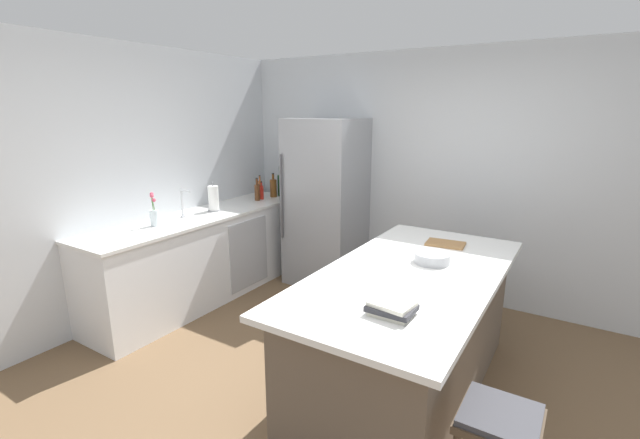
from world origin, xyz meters
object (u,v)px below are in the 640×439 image
refrigerator (326,203)px  hot_sauce_bottle (262,192)px  syrup_bottle (257,192)px  kitchen_island (408,331)px  bar_stool (498,434)px  whiskey_bottle (273,188)px  flower_vase (154,215)px  mixing_bowl (432,258)px  paper_towel_roll (213,199)px  cutting_board (445,244)px  cookbook_stack (392,308)px  sink_faucet (183,202)px  wine_bottle (280,185)px  vinegar_bottle (260,189)px

refrigerator → hot_sauce_bottle: 0.85m
syrup_bottle → kitchen_island: bearing=-27.0°
bar_stool → syrup_bottle: syrup_bottle is taller
whiskey_bottle → syrup_bottle: bearing=-96.3°
flower_vase → mixing_bowl: size_ratio=1.24×
paper_towel_roll → cutting_board: (2.47, 0.17, -0.13)m
hot_sauce_bottle → mixing_bowl: hot_sauce_bottle is taller
bar_stool → kitchen_island: bearing=133.0°
paper_towel_roll → syrup_bottle: (0.04, 0.68, -0.03)m
kitchen_island → whiskey_bottle: whiskey_bottle is taller
kitchen_island → bar_stool: bearing=-47.0°
kitchen_island → bar_stool: (0.75, -0.80, 0.06)m
kitchen_island → flower_vase: size_ratio=6.97×
kitchen_island → flower_vase: 2.54m
kitchen_island → refrigerator: refrigerator is taller
refrigerator → paper_towel_roll: size_ratio=6.09×
cookbook_stack → flower_vase: bearing=169.6°
refrigerator → sink_faucet: (-0.91, -1.28, 0.13)m
sink_faucet → hot_sauce_bottle: sink_faucet is taller
wine_bottle → cutting_board: wine_bottle is taller
vinegar_bottle → cutting_board: bearing=-15.2°
vinegar_bottle → hot_sauce_bottle: size_ratio=1.26×
cookbook_stack → sink_faucet: bearing=162.2°
cutting_board → mixing_bowl: bearing=-85.0°
bar_stool → cookbook_stack: 0.76m
vinegar_bottle → flower_vase: bearing=-88.1°
kitchen_island → paper_towel_roll: size_ratio=7.19×
refrigerator → cookbook_stack: size_ratio=7.66×
refrigerator → sink_faucet: bearing=-125.4°
bar_stool → paper_towel_roll: (-3.20, 1.36, 0.53)m
bar_stool → paper_towel_roll: size_ratio=2.08×
hot_sauce_bottle → cookbook_stack: size_ratio=0.88×
vinegar_bottle → syrup_bottle: bearing=-59.3°
hot_sauce_bottle → refrigerator: bearing=9.8°
kitchen_island → cookbook_stack: bearing=-78.3°
bar_stool → cookbook_stack: cookbook_stack is taller
kitchen_island → wine_bottle: wine_bottle is taller
refrigerator → hot_sauce_bottle: size_ratio=8.72×
cookbook_stack → whiskey_bottle: bearing=139.3°
bar_stool → whiskey_bottle: (-3.13, 2.31, 0.51)m
paper_towel_roll → cutting_board: paper_towel_roll is taller
kitchen_island → sink_faucet: size_ratio=7.48×
refrigerator → mixing_bowl: refrigerator is taller
flower_vase → cutting_board: 2.65m
sink_faucet → paper_towel_roll: paper_towel_roll is taller
flower_vase → vinegar_bottle: (-0.05, 1.60, 0.00)m
vinegar_bottle → cutting_board: (2.54, -0.69, -0.11)m
paper_towel_roll → cookbook_stack: bearing=-25.3°
syrup_bottle → cutting_board: size_ratio=0.85×
bar_stool → wine_bottle: size_ratio=1.74×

